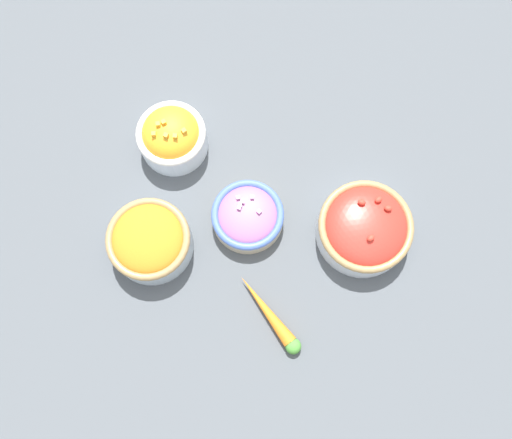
# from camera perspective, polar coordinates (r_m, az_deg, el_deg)

# --- Properties ---
(ground_plane) EXTENTS (3.00, 3.00, 0.00)m
(ground_plane) POSITION_cam_1_polar(r_m,az_deg,el_deg) (0.95, 0.00, -0.45)
(ground_plane) COLOR #4C5156
(bowl_squash) EXTENTS (0.12, 0.12, 0.09)m
(bowl_squash) POSITION_cam_1_polar(r_m,az_deg,el_deg) (0.96, -8.41, 8.23)
(bowl_squash) COLOR silver
(bowl_squash) RESTS_ON ground_plane
(bowl_cherry_tomatoes) EXTENTS (0.15, 0.15, 0.07)m
(bowl_cherry_tomatoes) POSITION_cam_1_polar(r_m,az_deg,el_deg) (0.93, 10.81, -0.84)
(bowl_cherry_tomatoes) COLOR silver
(bowl_cherry_tomatoes) RESTS_ON ground_plane
(bowl_carrots) EXTENTS (0.13, 0.13, 0.07)m
(bowl_carrots) POSITION_cam_1_polar(r_m,az_deg,el_deg) (0.92, -10.60, -2.10)
(bowl_carrots) COLOR #B2C1CC
(bowl_carrots) RESTS_ON ground_plane
(bowl_red_onion) EXTENTS (0.12, 0.12, 0.05)m
(bowl_red_onion) POSITION_cam_1_polar(r_m,az_deg,el_deg) (0.93, -0.80, 0.42)
(bowl_red_onion) COLOR beige
(bowl_red_onion) RESTS_ON ground_plane
(loose_carrot) EXTENTS (0.14, 0.08, 0.03)m
(loose_carrot) POSITION_cam_1_polar(r_m,az_deg,el_deg) (0.91, 1.48, -9.65)
(loose_carrot) COLOR orange
(loose_carrot) RESTS_ON ground_plane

